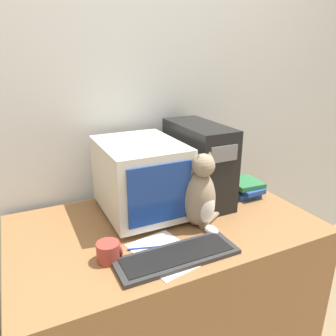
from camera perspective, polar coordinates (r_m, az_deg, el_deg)
wall_back at (r=1.84m, az=-7.22°, el=12.03°), size 7.00×0.05×2.50m
desk at (r=1.78m, az=-0.54°, el=-19.70°), size 1.40×0.84×0.72m
crt_monitor at (r=1.60m, az=-4.81°, el=-1.66°), size 0.37×0.47×0.37m
computer_tower at (r=1.74m, az=5.27°, el=0.86°), size 0.21×0.46×0.42m
keyboard at (r=1.34m, az=1.60°, el=-15.09°), size 0.49×0.17×0.02m
cat at (r=1.50m, az=5.47°, el=-4.73°), size 0.24×0.24×0.36m
book_stack at (r=1.91m, az=13.21°, el=-3.31°), size 0.17×0.20×0.08m
pen at (r=1.39m, az=-4.23°, el=-13.75°), size 0.13×0.05×0.01m
paper_sheet at (r=1.37m, az=-0.44°, el=-14.61°), size 0.26×0.33×0.00m
mug at (r=1.33m, az=-10.25°, el=-14.16°), size 0.10×0.09×0.08m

